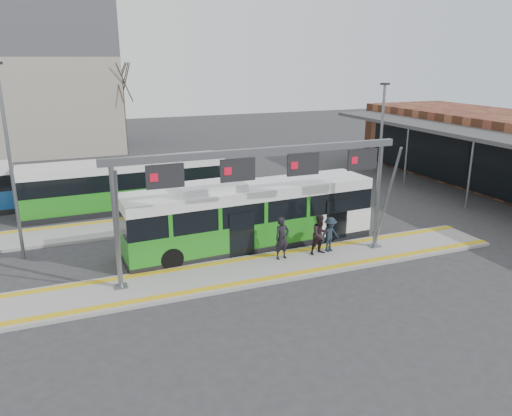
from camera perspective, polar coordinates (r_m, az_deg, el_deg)
The scene contains 15 objects.
ground at distance 22.15m, azimuth 1.97°, elevation -6.93°, with size 120.00×120.00×0.00m, color #2D2D30.
platform_main at distance 22.12m, azimuth 1.97°, elevation -6.75°, with size 22.00×3.00×0.15m, color gray.
platform_second at distance 28.27m, azimuth -12.16°, elevation -1.81°, with size 20.00×3.00×0.15m, color gray.
tactile_main at distance 22.08m, azimuth 1.98°, elevation -6.55°, with size 22.00×2.65×0.02m.
tactile_second at distance 29.32m, azimuth -12.57°, elevation -0.98°, with size 20.00×0.35×0.02m.
gantry at distance 20.89m, azimuth 0.93°, elevation 4.05°, with size 13.00×1.68×5.20m.
hero_bus at distance 24.17m, azimuth -0.69°, elevation -0.92°, with size 12.45×3.25×3.39m.
bg_bus_green at distance 31.31m, azimuth -14.69°, elevation 2.51°, with size 12.03×2.84×2.99m.
passenger_a at distance 22.50m, azimuth 2.99°, elevation -3.47°, with size 0.71×0.47×1.95m, color black.
passenger_b at distance 23.21m, azimuth 7.36°, elevation -3.02°, with size 0.92×0.71×1.89m, color black.
passenger_c at distance 23.62m, azimuth 8.46°, elevation -3.01°, with size 1.07×0.62×1.66m, color #1A252F.
tree_left at distance 49.20m, azimuth -15.09°, elevation 13.61°, with size 1.40×1.40×8.78m.
tree_mid at distance 53.31m, azimuth -15.18°, elevation 13.84°, with size 1.40×1.40×8.82m.
lamp_west at distance 24.36m, azimuth -26.31°, elevation 4.93°, with size 0.50×0.25×8.76m.
lamp_east at distance 30.47m, azimuth 14.06°, elevation 7.05°, with size 0.50×0.25×7.55m.
Camera 1 is at (-8.30, -18.51, 8.90)m, focal length 35.00 mm.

